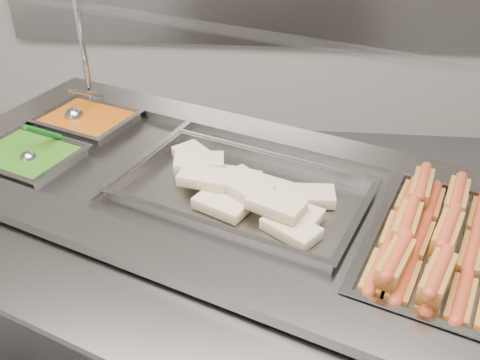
# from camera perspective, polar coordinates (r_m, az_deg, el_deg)

# --- Properties ---
(steam_counter) EXTENTS (1.97, 1.41, 0.86)m
(steam_counter) POSITION_cam_1_polar(r_m,az_deg,el_deg) (1.78, -1.40, -11.91)
(steam_counter) COLOR slate
(steam_counter) RESTS_ON ground
(tray_rail) EXTENTS (1.69, 0.95, 0.05)m
(tray_rail) POSITION_cam_1_polar(r_m,az_deg,el_deg) (1.23, -12.82, -13.33)
(tray_rail) COLOR slate
(tray_rail) RESTS_ON steam_counter
(sneeze_guard) EXTENTS (1.57, 0.85, 0.42)m
(sneeze_guard) POSITION_cam_1_polar(r_m,az_deg,el_deg) (1.53, 2.04, 14.77)
(sneeze_guard) COLOR silver
(sneeze_guard) RESTS_ON steam_counter
(pan_hotdogs) EXTENTS (0.50, 0.61, 0.10)m
(pan_hotdogs) POSITION_cam_1_polar(r_m,az_deg,el_deg) (1.40, 20.68, -7.71)
(pan_hotdogs) COLOR gray
(pan_hotdogs) RESTS_ON steam_counter
(pan_wraps) EXTENTS (0.75, 0.60, 0.07)m
(pan_wraps) POSITION_cam_1_polar(r_m,az_deg,el_deg) (1.50, 0.33, -1.59)
(pan_wraps) COLOR gray
(pan_wraps) RESTS_ON steam_counter
(pan_beans) EXTENTS (0.35, 0.32, 0.10)m
(pan_beans) POSITION_cam_1_polar(r_m,az_deg,el_deg) (1.95, -15.86, 5.39)
(pan_beans) COLOR gray
(pan_beans) RESTS_ON steam_counter
(pan_peas) EXTENTS (0.35, 0.32, 0.10)m
(pan_peas) POSITION_cam_1_polar(r_m,az_deg,el_deg) (1.79, -21.59, 1.54)
(pan_peas) COLOR gray
(pan_peas) RESTS_ON steam_counter
(hotdogs_in_buns) EXTENTS (0.45, 0.56, 0.11)m
(hotdogs_in_buns) POSITION_cam_1_polar(r_m,az_deg,el_deg) (1.38, 20.49, -6.21)
(hotdogs_in_buns) COLOR #A16A21
(hotdogs_in_buns) RESTS_ON pan_hotdogs
(tortilla_wraps) EXTENTS (0.48, 0.43, 0.07)m
(tortilla_wraps) POSITION_cam_1_polar(r_m,az_deg,el_deg) (1.47, 0.91, -1.05)
(tortilla_wraps) COLOR tan
(tortilla_wraps) RESTS_ON pan_wraps
(ladle) EXTENTS (0.10, 0.18, 0.14)m
(ladle) POSITION_cam_1_polar(r_m,az_deg,el_deg) (1.95, -17.18, 6.62)
(ladle) COLOR #B1B0B5
(ladle) RESTS_ON pan_beans
(serving_spoon) EXTENTS (0.09, 0.16, 0.14)m
(serving_spoon) POSITION_cam_1_polar(r_m,az_deg,el_deg) (1.74, -21.36, 2.58)
(serving_spoon) COLOR #B1B0B5
(serving_spoon) RESTS_ON pan_peas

